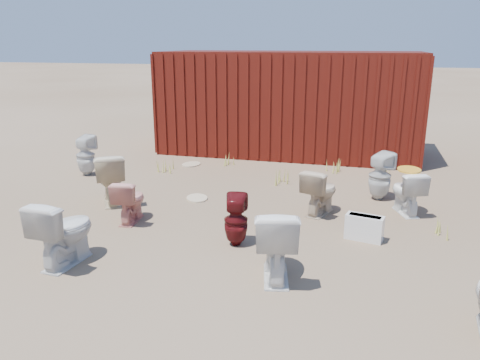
% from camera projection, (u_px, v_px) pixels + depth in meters
% --- Properties ---
extents(ground, '(100.00, 100.00, 0.00)m').
position_uv_depth(ground, '(229.00, 227.00, 6.85)').
color(ground, brown).
rests_on(ground, ground).
extents(shipping_container, '(6.00, 2.40, 2.40)m').
position_uv_depth(shipping_container, '(289.00, 103.00, 11.32)').
color(shipping_container, '#54160E').
rests_on(shipping_container, ground).
extents(toilet_front_a, '(0.54, 0.86, 0.84)m').
position_uv_depth(toilet_front_a, '(64.00, 231.00, 5.62)').
color(toilet_front_a, silver).
rests_on(toilet_front_a, ground).
extents(toilet_front_pink, '(0.43, 0.68, 0.66)m').
position_uv_depth(toilet_front_pink, '(130.00, 200.00, 6.99)').
color(toilet_front_pink, '#DD8C7F').
rests_on(toilet_front_pink, ground).
extents(toilet_front_c, '(0.65, 0.93, 0.86)m').
position_uv_depth(toilet_front_c, '(276.00, 242.00, 5.28)').
color(toilet_front_c, white).
rests_on(toilet_front_c, ground).
extents(toilet_front_maroon, '(0.36, 0.37, 0.70)m').
position_uv_depth(toilet_front_maroon, '(236.00, 220.00, 6.16)').
color(toilet_front_maroon, '#540E10').
rests_on(toilet_front_maroon, ground).
extents(toilet_back_a, '(0.41, 0.42, 0.81)m').
position_uv_depth(toilet_back_a, '(86.00, 155.00, 9.44)').
color(toilet_back_a, silver).
rests_on(toilet_back_a, ground).
extents(toilet_back_beige_left, '(0.86, 0.97, 0.86)m').
position_uv_depth(toilet_back_beige_left, '(110.00, 178.00, 7.78)').
color(toilet_back_beige_left, beige).
rests_on(toilet_back_beige_left, ground).
extents(toilet_back_beige_right, '(0.63, 0.81, 0.73)m').
position_uv_depth(toilet_back_beige_right, '(320.00, 191.00, 7.30)').
color(toilet_back_beige_right, beige).
rests_on(toilet_back_beige_right, ground).
extents(toilet_back_yellowlid, '(0.61, 0.78, 0.70)m').
position_uv_depth(toilet_back_yellowlid, '(407.00, 192.00, 7.32)').
color(toilet_back_yellowlid, white).
rests_on(toilet_back_yellowlid, ground).
extents(toilet_back_e, '(0.53, 0.53, 0.83)m').
position_uv_depth(toilet_back_e, '(380.00, 176.00, 7.96)').
color(toilet_back_e, silver).
rests_on(toilet_back_e, ground).
extents(yellow_lid, '(0.35, 0.44, 0.02)m').
position_uv_depth(yellow_lid, '(409.00, 170.00, 7.22)').
color(yellow_lid, gold).
rests_on(yellow_lid, toilet_back_yellowlid).
extents(loose_tank, '(0.53, 0.30, 0.35)m').
position_uv_depth(loose_tank, '(364.00, 228.00, 6.36)').
color(loose_tank, white).
rests_on(loose_tank, ground).
extents(loose_lid_near, '(0.46, 0.55, 0.02)m').
position_uv_depth(loose_lid_near, '(191.00, 164.00, 10.34)').
color(loose_lid_near, '#C1AD8B').
rests_on(loose_lid_near, ground).
extents(loose_lid_far, '(0.53, 0.58, 0.02)m').
position_uv_depth(loose_lid_far, '(197.00, 198.00, 8.09)').
color(loose_lid_far, beige).
rests_on(loose_lid_far, ground).
extents(weed_clump_a, '(0.36, 0.36, 0.26)m').
position_uv_depth(weed_clump_a, '(167.00, 165.00, 9.81)').
color(weed_clump_a, '#B7B449').
rests_on(weed_clump_a, ground).
extents(weed_clump_b, '(0.32, 0.32, 0.32)m').
position_uv_depth(weed_clump_b, '(284.00, 176.00, 8.90)').
color(weed_clump_b, '#B7B449').
rests_on(weed_clump_b, ground).
extents(weed_clump_c, '(0.36, 0.36, 0.36)m').
position_uv_depth(weed_clump_c, '(381.00, 170.00, 9.20)').
color(weed_clump_c, '#B7B449').
rests_on(weed_clump_c, ground).
extents(weed_clump_d, '(0.30, 0.30, 0.25)m').
position_uv_depth(weed_clump_d, '(230.00, 159.00, 10.30)').
color(weed_clump_d, '#B7B449').
rests_on(weed_clump_d, ground).
extents(weed_clump_e, '(0.34, 0.34, 0.29)m').
position_uv_depth(weed_clump_e, '(333.00, 165.00, 9.74)').
color(weed_clump_e, '#B7B449').
rests_on(weed_clump_e, ground).
extents(weed_clump_f, '(0.28, 0.28, 0.22)m').
position_uv_depth(weed_clump_f, '(447.00, 229.00, 6.47)').
color(weed_clump_f, '#B7B449').
rests_on(weed_clump_f, ground).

